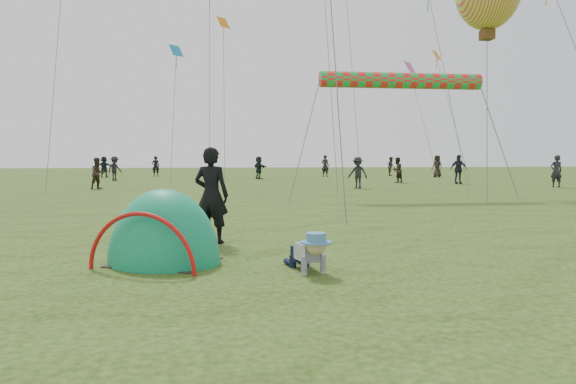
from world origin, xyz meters
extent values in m
plane|color=#123A08|center=(0.00, 0.00, 0.00)|extent=(140.00, 140.00, 0.00)
ellipsoid|color=#0A7A3A|center=(-1.19, 1.14, 0.00)|extent=(2.27, 2.10, 2.36)
imported|color=black|center=(-0.48, 2.96, 0.93)|extent=(0.79, 0.65, 1.87)
imported|color=black|center=(17.68, 18.69, 0.88)|extent=(0.68, 0.49, 1.76)
imported|color=#32241F|center=(-6.64, 20.29, 0.81)|extent=(0.99, 0.98, 1.62)
imported|color=black|center=(6.74, 19.10, 0.83)|extent=(1.22, 1.13, 1.65)
imported|color=black|center=(16.83, 32.32, 0.89)|extent=(0.98, 1.03, 1.78)
imported|color=black|center=(2.39, 31.04, 0.84)|extent=(1.17, 1.62, 1.69)
imported|color=black|center=(-5.94, 37.56, 0.85)|extent=(0.67, 0.49, 1.70)
imported|color=black|center=(10.73, 24.41, 0.81)|extent=(0.99, 0.93, 1.62)
imported|color=black|center=(-7.73, 29.80, 0.84)|extent=(1.17, 1.23, 1.68)
imported|color=black|center=(-9.67, 35.38, 0.84)|extent=(1.60, 0.66, 1.68)
imported|color=black|center=(8.13, 34.68, 0.90)|extent=(0.78, 0.71, 1.80)
imported|color=#352E24|center=(14.17, 35.76, 0.82)|extent=(0.83, 0.94, 1.64)
imported|color=#1E222D|center=(14.01, 22.64, 0.89)|extent=(1.02, 1.07, 1.78)
cylinder|color=red|center=(6.92, 13.19, 4.74)|extent=(6.67, 0.64, 0.64)
plane|color=#1A84C2|center=(-3.15, 26.64, 8.38)|extent=(0.91, 0.91, 0.74)
plane|color=#D055A3|center=(12.24, 26.35, 7.55)|extent=(1.15, 1.15, 0.94)
plane|color=orange|center=(13.24, 24.48, 8.08)|extent=(0.76, 0.76, 0.62)
plane|color=orange|center=(-0.16, 27.66, 10.48)|extent=(0.92, 0.92, 0.75)
camera|label=1|loc=(-0.25, -7.06, 1.69)|focal=32.00mm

